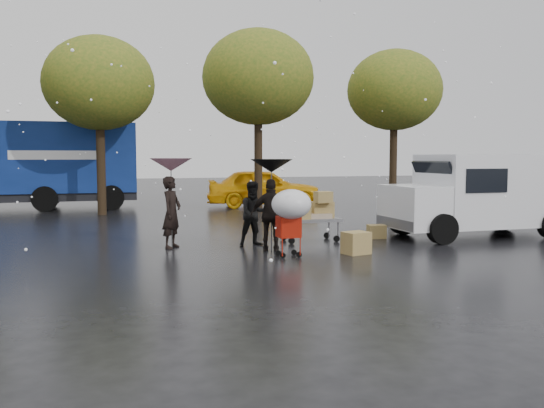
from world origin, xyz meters
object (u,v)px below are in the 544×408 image
object	(u,v)px
white_van	(481,193)
yellow_taxi	(264,188)
vendor_cart	(313,213)
person_pink	(172,212)
person_black	(272,215)
blue_truck	(37,166)
shopping_cart	(291,208)

from	to	relation	value
white_van	yellow_taxi	bearing A→B (deg)	106.45
vendor_cart	white_van	size ratio (longest dim) A/B	0.31
white_van	yellow_taxi	size ratio (longest dim) A/B	1.02
white_van	yellow_taxi	distance (m)	10.84
person_pink	white_van	size ratio (longest dim) A/B	0.34
person_pink	person_black	bearing A→B (deg)	-82.66
vendor_cart	white_van	world-z (taller)	white_van
blue_truck	yellow_taxi	xyz separation A→B (m)	(9.08, -1.59, -0.94)
white_van	blue_truck	bearing A→B (deg)	135.40
person_pink	yellow_taxi	xyz separation A→B (m)	(5.15, 9.95, -0.02)
white_van	shopping_cart	bearing A→B (deg)	-164.64
yellow_taxi	vendor_cart	bearing A→B (deg)	-178.30
shopping_cart	blue_truck	world-z (taller)	blue_truck
shopping_cart	white_van	size ratio (longest dim) A/B	0.30
vendor_cart	person_black	bearing A→B (deg)	-141.90
yellow_taxi	white_van	bearing A→B (deg)	-152.80
person_black	shopping_cart	size ratio (longest dim) A/B	1.12
person_pink	yellow_taxi	world-z (taller)	person_pink
person_pink	blue_truck	xyz separation A→B (m)	(-3.93, 11.55, 0.91)
vendor_cart	blue_truck	size ratio (longest dim) A/B	0.18
person_black	blue_truck	bearing A→B (deg)	-45.81
person_pink	person_black	xyz separation A→B (m)	(2.12, -1.07, -0.02)
person_black	vendor_cart	size ratio (longest dim) A/B	1.08
person_pink	vendor_cart	world-z (taller)	person_pink
person_pink	white_van	bearing A→B (deg)	-58.88
person_black	person_pink	bearing A→B (deg)	-8.26
vendor_cart	yellow_taxi	bearing A→B (deg)	80.95
yellow_taxi	person_pink	bearing A→B (deg)	163.41
shopping_cart	yellow_taxi	world-z (taller)	yellow_taxi
blue_truck	white_van	bearing A→B (deg)	-44.60
shopping_cart	blue_truck	bearing A→B (deg)	114.40
person_black	white_van	xyz separation A→B (m)	(6.09, 0.64, 0.34)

